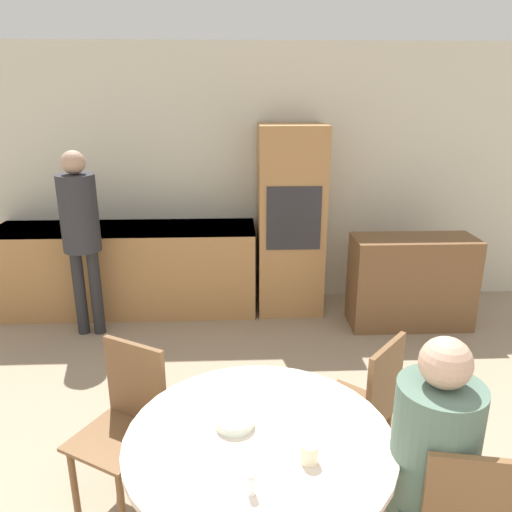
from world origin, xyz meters
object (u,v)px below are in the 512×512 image
object	(u,v)px
person_seated	(435,462)
cup	(309,453)
bowl_near	(235,422)
chair_far_right	(366,404)
sideboard	(411,282)
person_standing	(80,224)
chair_far_left	(126,418)
dining_table	(259,478)
oven_unit	(290,221)

from	to	relation	value
person_seated	cup	xyz separation A→B (m)	(-0.51, -0.00, 0.06)
bowl_near	chair_far_right	bearing A→B (deg)	34.26
sideboard	person_standing	size ratio (longest dim) A/B	0.67
chair_far_left	person_seated	bearing A→B (deg)	4.52
dining_table	person_seated	distance (m)	0.74
sideboard	chair_far_left	xyz separation A→B (m)	(-2.24, -2.07, 0.07)
dining_table	person_standing	bearing A→B (deg)	119.91
chair_far_left	person_seated	size ratio (longest dim) A/B	0.71
bowl_near	cup	bearing A→B (deg)	-38.53
chair_far_right	bowl_near	distance (m)	0.92
person_seated	chair_far_left	bearing A→B (deg)	154.68
bowl_near	person_seated	bearing A→B (deg)	-16.04
sideboard	dining_table	distance (m)	3.00
oven_unit	chair_far_right	xyz separation A→B (m)	(0.17, -2.45, -0.42)
dining_table	bowl_near	xyz separation A→B (m)	(-0.10, 0.07, 0.24)
oven_unit	person_standing	world-z (taller)	oven_unit
sideboard	oven_unit	bearing A→B (deg)	157.83
oven_unit	chair_far_left	xyz separation A→B (m)	(-1.13, -2.52, -0.42)
person_standing	bowl_near	world-z (taller)	person_standing
person_seated	sideboard	bearing A→B (deg)	72.41
sideboard	bowl_near	world-z (taller)	sideboard
chair_far_left	person_standing	bearing A→B (deg)	140.61
chair_far_right	cup	distance (m)	0.89
dining_table	sideboard	bearing A→B (deg)	58.71
oven_unit	bowl_near	bearing A→B (deg)	-100.68
sideboard	chair_far_left	bearing A→B (deg)	-137.20
person_seated	person_standing	world-z (taller)	person_standing
dining_table	person_seated	xyz separation A→B (m)	(0.70, -0.16, 0.20)
person_seated	cup	size ratio (longest dim) A/B	15.56
oven_unit	dining_table	xyz separation A→B (m)	(-0.45, -3.01, -0.39)
chair_far_right	person_seated	size ratio (longest dim) A/B	0.71
oven_unit	chair_far_right	size ratio (longest dim) A/B	2.05
chair_far_right	person_seated	world-z (taller)	person_seated
chair_far_right	bowl_near	size ratio (longest dim) A/B	5.27
chair_far_left	cup	bearing A→B (deg)	-7.15
dining_table	person_standing	distance (m)	2.93
cup	person_standing	bearing A→B (deg)	121.44
oven_unit	cup	world-z (taller)	oven_unit
sideboard	chair_far_right	xyz separation A→B (m)	(-0.94, -2.00, 0.07)
oven_unit	person_seated	world-z (taller)	oven_unit
oven_unit	cup	size ratio (longest dim) A/B	22.67
oven_unit	person_seated	distance (m)	3.19
cup	bowl_near	world-z (taller)	cup
chair_far_left	sideboard	bearing A→B (deg)	72.64
oven_unit	dining_table	size ratio (longest dim) A/B	1.62
sideboard	person_standing	distance (m)	3.06
chair_far_right	cup	size ratio (longest dim) A/B	11.04
chair_far_left	oven_unit	bearing A→B (deg)	95.72
cup	chair_far_left	bearing A→B (deg)	143.01
person_standing	bowl_near	bearing A→B (deg)	-61.20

